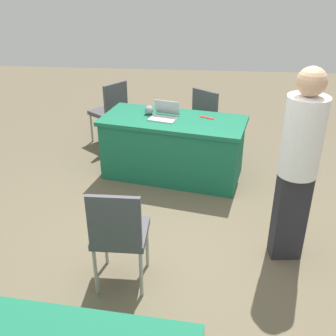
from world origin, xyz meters
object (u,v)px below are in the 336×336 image
(chair_tucked_right, at_px, (210,116))
(person_presenter, at_px, (299,159))
(laptop_silver, at_px, (164,115))
(scissors_red, at_px, (207,118))
(table_foreground, at_px, (173,147))
(chair_tucked_left, at_px, (119,231))
(chair_aisle, at_px, (111,109))
(yarn_ball, at_px, (149,110))

(chair_tucked_right, distance_m, person_presenter, 2.45)
(laptop_silver, bearing_deg, scissors_red, -158.58)
(person_presenter, distance_m, scissors_red, 1.78)
(table_foreground, height_order, person_presenter, person_presenter)
(chair_tucked_right, bearing_deg, chair_tucked_left, -67.40)
(chair_aisle, bearing_deg, scissors_red, -84.50)
(table_foreground, distance_m, laptop_silver, 0.44)
(table_foreground, xyz_separation_m, scissors_red, (-0.42, -0.07, 0.39))
(scissors_red, bearing_deg, chair_tucked_left, -81.49)
(chair_aisle, height_order, yarn_ball, chair_aisle)
(chair_aisle, relative_size, scissors_red, 5.31)
(chair_tucked_left, relative_size, laptop_silver, 2.55)
(yarn_ball, distance_m, scissors_red, 0.74)
(scissors_red, bearing_deg, table_foreground, -144.24)
(chair_tucked_left, xyz_separation_m, person_presenter, (-1.47, -0.54, 0.45))
(person_presenter, bearing_deg, table_foreground, 121.76)
(chair_tucked_left, xyz_separation_m, laptop_silver, (-0.17, -2.07, 0.25))
(chair_tucked_left, distance_m, chair_tucked_right, 2.93)
(table_foreground, height_order, laptop_silver, laptop_silver)
(chair_tucked_left, xyz_separation_m, chair_aisle, (0.72, -3.01, -0.02))
(chair_tucked_left, distance_m, chair_aisle, 3.10)
(chair_tucked_left, bearing_deg, yarn_ball, 90.47)
(yarn_ball, bearing_deg, chair_tucked_right, -140.89)
(table_foreground, xyz_separation_m, chair_tucked_right, (-0.46, -0.77, 0.15))
(chair_tucked_left, relative_size, person_presenter, 0.54)
(chair_tucked_left, distance_m, person_presenter, 1.63)
(table_foreground, xyz_separation_m, chair_aisle, (1.00, -0.96, 0.16))
(chair_aisle, height_order, laptop_silver, laptop_silver)
(table_foreground, height_order, scissors_red, scissors_red)
(chair_tucked_right, bearing_deg, yarn_ball, -103.56)
(chair_tucked_right, distance_m, chair_aisle, 1.48)
(chair_tucked_left, xyz_separation_m, yarn_ball, (0.03, -2.20, 0.27))
(table_foreground, relative_size, yarn_ball, 17.05)
(chair_tucked_left, distance_m, laptop_silver, 2.09)
(chair_tucked_right, height_order, laptop_silver, laptop_silver)
(chair_tucked_left, distance_m, yarn_ball, 2.21)
(chair_tucked_left, bearing_deg, scissors_red, 71.40)
(chair_tucked_left, bearing_deg, chair_tucked_right, 74.83)
(chair_tucked_right, xyz_separation_m, person_presenter, (-0.73, 2.29, 0.48))
(laptop_silver, distance_m, scissors_red, 0.53)
(chair_tucked_right, bearing_deg, laptop_silver, -89.65)
(chair_tucked_left, height_order, person_presenter, person_presenter)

